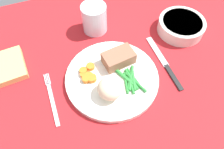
# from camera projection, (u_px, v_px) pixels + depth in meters

# --- Properties ---
(dining_table) EXTENTS (1.20, 0.90, 0.02)m
(dining_table) POSITION_uv_depth(u_px,v_px,m) (120.00, 84.00, 0.58)
(dining_table) COLOR red
(dining_table) RESTS_ON ground
(dinner_plate) EXTENTS (0.26, 0.26, 0.02)m
(dinner_plate) POSITION_uv_depth(u_px,v_px,m) (112.00, 78.00, 0.57)
(dinner_plate) COLOR white
(dinner_plate) RESTS_ON dining_table
(meat_portion) EXTENTS (0.09, 0.06, 0.04)m
(meat_portion) POSITION_uv_depth(u_px,v_px,m) (119.00, 58.00, 0.58)
(meat_portion) COLOR #936047
(meat_portion) RESTS_ON dinner_plate
(mashed_potatoes) EXTENTS (0.06, 0.07, 0.05)m
(mashed_potatoes) POSITION_uv_depth(u_px,v_px,m) (110.00, 88.00, 0.52)
(mashed_potatoes) COLOR beige
(mashed_potatoes) RESTS_ON dinner_plate
(carrot_slices) EXTENTS (0.05, 0.06, 0.01)m
(carrot_slices) POSITION_uv_depth(u_px,v_px,m) (88.00, 75.00, 0.56)
(carrot_slices) COLOR orange
(carrot_slices) RESTS_ON dinner_plate
(green_beans) EXTENTS (0.06, 0.09, 0.01)m
(green_beans) POSITION_uv_depth(u_px,v_px,m) (130.00, 80.00, 0.56)
(green_beans) COLOR #2D8C38
(green_beans) RESTS_ON dinner_plate
(fork) EXTENTS (0.01, 0.17, 0.00)m
(fork) POSITION_uv_depth(u_px,v_px,m) (52.00, 99.00, 0.55)
(fork) COLOR silver
(fork) RESTS_ON dining_table
(knife) EXTENTS (0.02, 0.20, 0.01)m
(knife) POSITION_uv_depth(u_px,v_px,m) (165.00, 63.00, 0.61)
(knife) COLOR black
(knife) RESTS_ON dining_table
(water_glass) EXTENTS (0.08, 0.08, 0.09)m
(water_glass) POSITION_uv_depth(u_px,v_px,m) (95.00, 20.00, 0.66)
(water_glass) COLOR silver
(water_glass) RESTS_ON dining_table
(salad_bowl) EXTENTS (0.15, 0.15, 0.04)m
(salad_bowl) POSITION_uv_depth(u_px,v_px,m) (181.00, 25.00, 0.67)
(salad_bowl) COLOR silver
(salad_bowl) RESTS_ON dining_table
(napkin) EXTENTS (0.11, 0.12, 0.02)m
(napkin) POSITION_uv_depth(u_px,v_px,m) (7.00, 67.00, 0.59)
(napkin) COLOR #DBBC6B
(napkin) RESTS_ON dining_table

